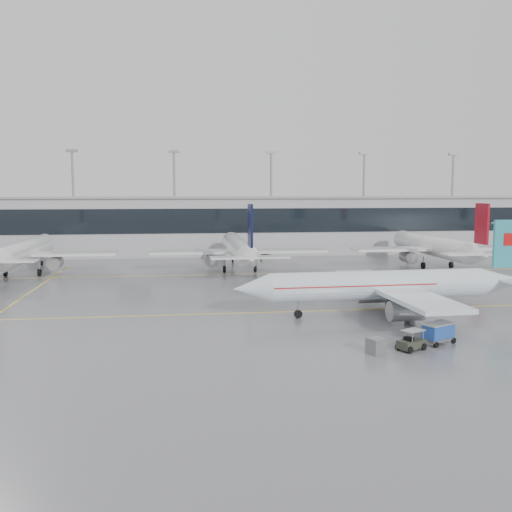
{
  "coord_description": "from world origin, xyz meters",
  "views": [
    {
      "loc": [
        -9.91,
        -61.95,
        13.46
      ],
      "look_at": [
        0.0,
        12.0,
        5.0
      ],
      "focal_mm": 40.0,
      "sensor_mm": 36.0,
      "label": 1
    }
  ],
  "objects": [
    {
      "name": "terminal_roof",
      "position": [
        0.0,
        62.0,
        12.2
      ],
      "size": [
        182.0,
        16.0,
        0.4
      ],
      "primitive_type": "cube",
      "color": "gray",
      "rests_on": "ground"
    },
    {
      "name": "light_masts",
      "position": [
        0.0,
        68.0,
        13.34
      ],
      "size": [
        156.4,
        1.0,
        22.6
      ],
      "color": "gray",
      "rests_on": "ground"
    },
    {
      "name": "air_canada_jet",
      "position": [
        12.82,
        -2.99,
        3.23
      ],
      "size": [
        33.75,
        26.23,
        10.3
      ],
      "rotation": [
        0.0,
        0.0,
        3.18
      ],
      "color": "silver",
      "rests_on": "ground"
    },
    {
      "name": "parked_jet_d",
      "position": [
        35.0,
        33.69,
        3.71
      ],
      "size": [
        29.64,
        36.96,
        11.72
      ],
      "rotation": [
        0.0,
        0.0,
        1.57
      ],
      "color": "silver",
      "rests_on": "ground"
    },
    {
      "name": "terminal",
      "position": [
        0.0,
        62.0,
        6.0
      ],
      "size": [
        180.0,
        15.0,
        12.0
      ],
      "primitive_type": "cube",
      "color": "#A4A4A8",
      "rests_on": "ground"
    },
    {
      "name": "terminal_glass",
      "position": [
        0.0,
        54.45,
        7.5
      ],
      "size": [
        180.0,
        0.2,
        5.0
      ],
      "primitive_type": "cube",
      "color": "black",
      "rests_on": "ground"
    },
    {
      "name": "taxi_line_cross",
      "position": [
        -30.0,
        15.0,
        0.01
      ],
      "size": [
        0.25,
        60.0,
        0.01
      ],
      "primitive_type": "cube",
      "color": "yellow",
      "rests_on": "ground"
    },
    {
      "name": "baggage_cart",
      "position": [
        12.7,
        -15.08,
        1.1
      ],
      "size": [
        3.45,
        2.86,
        1.88
      ],
      "rotation": [
        0.0,
        0.0,
        0.48
      ],
      "color": "gray",
      "rests_on": "ground"
    },
    {
      "name": "parked_jet_b",
      "position": [
        -35.0,
        33.69,
        3.71
      ],
      "size": [
        29.64,
        36.96,
        11.72
      ],
      "rotation": [
        0.0,
        0.0,
        1.57
      ],
      "color": "silver",
      "rests_on": "ground"
    },
    {
      "name": "taxi_line_north",
      "position": [
        0.0,
        30.0,
        0.01
      ],
      "size": [
        120.0,
        0.25,
        0.01
      ],
      "primitive_type": "cube",
      "color": "yellow",
      "rests_on": "ground"
    },
    {
      "name": "taxi_line_main",
      "position": [
        0.0,
        0.0,
        0.01
      ],
      "size": [
        120.0,
        0.25,
        0.01
      ],
      "primitive_type": "cube",
      "color": "yellow",
      "rests_on": "ground"
    },
    {
      "name": "gse_unit",
      "position": [
        6.16,
        -17.42,
        0.67
      ],
      "size": [
        1.75,
        1.7,
        1.34
      ],
      "primitive_type": "cube",
      "rotation": [
        0.0,
        0.0,
        0.45
      ],
      "color": "slate",
      "rests_on": "ground"
    },
    {
      "name": "parked_jet_c",
      "position": [
        -0.0,
        33.69,
        3.71
      ],
      "size": [
        29.64,
        36.96,
        11.72
      ],
      "rotation": [
        0.0,
        0.0,
        1.57
      ],
      "color": "silver",
      "rests_on": "ground"
    },
    {
      "name": "baggage_tug",
      "position": [
        9.5,
        -16.73,
        0.61
      ],
      "size": [
        3.51,
        2.4,
        1.72
      ],
      "rotation": [
        0.0,
        0.0,
        0.48
      ],
      "color": "#2F3329",
      "rests_on": "ground"
    },
    {
      "name": "ground",
      "position": [
        0.0,
        0.0,
        0.0
      ],
      "size": [
        320.0,
        320.0,
        0.0
      ],
      "primitive_type": "plane",
      "color": "slate",
      "rests_on": "ground"
    }
  ]
}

